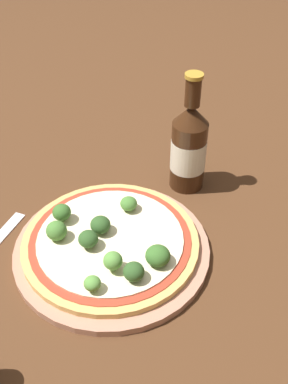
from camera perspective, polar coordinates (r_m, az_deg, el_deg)
ground_plane at (r=0.71m, az=-2.91°, el=-5.86°), size 3.00×3.00×0.00m
plate at (r=0.68m, az=-4.08°, el=-7.20°), size 0.29×0.29×0.01m
pizza at (r=0.68m, az=-4.28°, el=-6.22°), size 0.26×0.26×0.01m
broccoli_floret_0 at (r=0.61m, az=-1.31°, el=-10.08°), size 0.03×0.03×0.03m
broccoli_floret_1 at (r=0.67m, az=-11.05°, el=-4.84°), size 0.03×0.03×0.03m
broccoli_floret_2 at (r=0.71m, az=-1.96°, el=-1.49°), size 0.03×0.03×0.02m
broccoli_floret_3 at (r=0.65m, az=-7.09°, el=-5.94°), size 0.03×0.03×0.03m
broccoli_floret_4 at (r=0.70m, az=-10.41°, el=-2.56°), size 0.03×0.03×0.03m
broccoli_floret_5 at (r=0.67m, az=-5.56°, el=-4.17°), size 0.03×0.03×0.03m
broccoli_floret_6 at (r=0.60m, az=-6.58°, el=-11.46°), size 0.02×0.02×0.02m
broccoli_floret_7 at (r=0.62m, az=-3.98°, el=-8.71°), size 0.03×0.03×0.03m
broccoli_floret_8 at (r=0.63m, az=1.76°, el=-8.09°), size 0.04×0.04×0.03m
beer_bottle at (r=0.76m, az=5.71°, el=5.74°), size 0.06×0.06×0.21m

